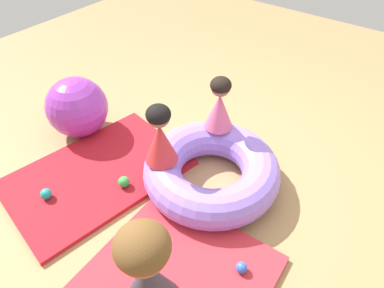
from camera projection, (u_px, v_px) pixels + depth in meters
ground_plane at (210, 175)px, 3.01m from camera, size 8.00×8.00×0.00m
gym_mat_front at (98, 174)px, 2.99m from camera, size 1.62×1.23×0.04m
inflatable_cushion at (211, 170)px, 2.83m from camera, size 1.12×1.12×0.31m
child_in_pink at (220, 104)px, 2.87m from camera, size 0.33×0.33×0.48m
child_in_red at (160, 135)px, 2.55m from camera, size 0.30×0.30×0.50m
adult_seated at (147, 277)px, 1.86m from camera, size 0.58×0.58×0.80m
play_ball_teal at (46, 194)px, 2.74m from camera, size 0.09×0.09×0.09m
play_ball_pink at (149, 168)px, 2.96m from camera, size 0.08×0.08×0.08m
play_ball_green at (124, 182)px, 2.83m from camera, size 0.09×0.09×0.09m
play_ball_orange at (187, 211)px, 2.61m from camera, size 0.10×0.10×0.10m
play_ball_blue at (242, 268)px, 2.28m from camera, size 0.08×0.08×0.08m
exercise_ball_large at (77, 107)px, 3.27m from camera, size 0.58×0.58×0.58m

